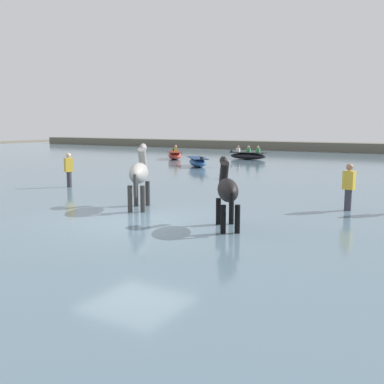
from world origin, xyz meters
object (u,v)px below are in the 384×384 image
horse_lead_grey (139,175)px  boat_far_offshore (248,156)px  boat_near_starboard (175,155)px  channel_buoy (222,175)px  boat_mid_channel (198,162)px  person_onlooker_right (69,172)px  horse_trailing_black (227,192)px  person_onlooker_left (348,190)px

horse_lead_grey → boat_far_offshore: 19.98m
horse_lead_grey → boat_near_starboard: size_ratio=0.80×
boat_near_starboard → channel_buoy: 12.24m
boat_near_starboard → boat_mid_channel: size_ratio=1.02×
boat_far_offshore → channel_buoy: bearing=-71.8°
boat_far_offshore → boat_mid_channel: size_ratio=1.04×
person_onlooker_right → channel_buoy: (3.96, 5.62, -0.45)m
person_onlooker_right → horse_trailing_black: bearing=-20.4°
boat_near_starboard → person_onlooker_left: (15.08, -13.94, 0.32)m
horse_trailing_black → channel_buoy: bearing=117.8°
boat_far_offshore → horse_lead_grey: bearing=-75.4°
person_onlooker_right → channel_buoy: bearing=54.8°
horse_trailing_black → boat_far_offshore: bearing=112.5°
horse_lead_grey → horse_trailing_black: size_ratio=1.11×
horse_trailing_black → boat_near_starboard: (-13.06, 17.74, -0.60)m
person_onlooker_left → channel_buoy: size_ratio=2.49×
horse_lead_grey → person_onlooker_left: bearing=27.5°
boat_near_starboard → boat_mid_channel: bearing=-43.8°
horse_trailing_black → boat_far_offshore: (-8.43, 20.30, -0.61)m
horse_lead_grey → boat_far_offshore: bearing=104.6°
boat_near_starboard → boat_far_offshore: 5.30m
channel_buoy → horse_trailing_black: bearing=-62.2°
horse_trailing_black → boat_near_starboard: size_ratio=0.73×
person_onlooker_left → boat_near_starboard: bearing=137.2°
boat_far_offshore → boat_near_starboard: bearing=-151.0°
boat_far_offshore → boat_mid_channel: bearing=-92.4°
horse_trailing_black → channel_buoy: size_ratio=2.97×
horse_lead_grey → boat_near_starboard: horse_lead_grey is taller
horse_trailing_black → boat_near_starboard: horse_trailing_black is taller
horse_lead_grey → horse_trailing_black: bearing=-16.2°
boat_far_offshore → person_onlooker_right: size_ratio=1.67×
horse_trailing_black → person_onlooker_left: size_ratio=1.19×
horse_lead_grey → person_onlooker_right: 5.71m
boat_mid_channel → person_onlooker_right: size_ratio=1.61×
boat_far_offshore → person_onlooker_left: (10.44, -16.51, 0.33)m
boat_mid_channel → person_onlooker_right: (0.09, -10.35, 0.33)m
boat_mid_channel → person_onlooker_right: bearing=-89.5°
boat_mid_channel → channel_buoy: (4.05, -4.73, -0.12)m
boat_mid_channel → person_onlooker_right: 10.36m
boat_near_starboard → person_onlooker_right: size_ratio=1.65×
horse_lead_grey → person_onlooker_left: horse_lead_grey is taller
boat_mid_channel → person_onlooker_left: 14.51m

